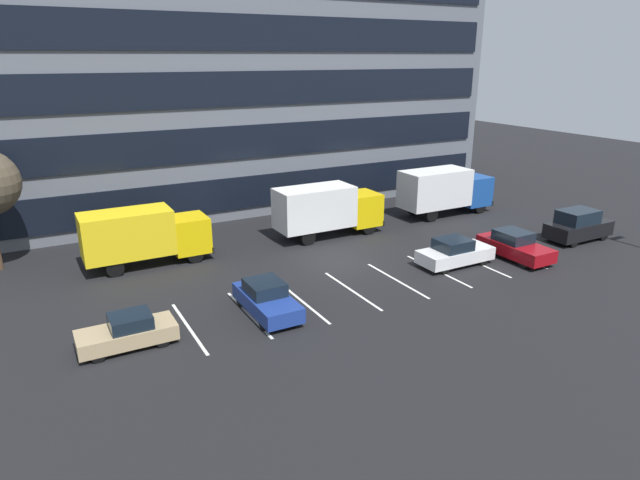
{
  "coord_description": "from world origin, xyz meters",
  "views": [
    {
      "loc": [
        -15.21,
        -25.38,
        11.3
      ],
      "look_at": [
        -0.94,
        0.61,
        1.4
      ],
      "focal_mm": 31.02,
      "sensor_mm": 36.0,
      "label": 1
    }
  ],
  "objects_px": {
    "box_truck_yellow_all": "(144,234)",
    "sedan_maroon": "(515,246)",
    "sedan_tan": "(128,332)",
    "sedan_navy": "(267,299)",
    "box_truck_blue": "(445,189)",
    "box_truck_yellow": "(327,208)",
    "suv_black": "(578,226)",
    "sedan_white": "(455,253)"
  },
  "relations": [
    {
      "from": "box_truck_yellow_all",
      "to": "sedan_maroon",
      "type": "bearing_deg",
      "value": -25.63
    },
    {
      "from": "sedan_maroon",
      "to": "sedan_tan",
      "type": "bearing_deg",
      "value": 179.76
    },
    {
      "from": "sedan_navy",
      "to": "sedan_tan",
      "type": "bearing_deg",
      "value": -179.03
    },
    {
      "from": "box_truck_blue",
      "to": "sedan_maroon",
      "type": "relative_size",
      "value": 1.66
    },
    {
      "from": "box_truck_yellow_all",
      "to": "box_truck_yellow",
      "type": "height_order",
      "value": "box_truck_yellow"
    },
    {
      "from": "box_truck_blue",
      "to": "suv_black",
      "type": "bearing_deg",
      "value": -68.36
    },
    {
      "from": "box_truck_yellow_all",
      "to": "sedan_navy",
      "type": "relative_size",
      "value": 1.64
    },
    {
      "from": "box_truck_yellow_all",
      "to": "sedan_tan",
      "type": "bearing_deg",
      "value": -106.38
    },
    {
      "from": "sedan_navy",
      "to": "sedan_white",
      "type": "relative_size",
      "value": 0.98
    },
    {
      "from": "box_truck_yellow_all",
      "to": "box_truck_yellow",
      "type": "bearing_deg",
      "value": -1.5
    },
    {
      "from": "suv_black",
      "to": "sedan_tan",
      "type": "bearing_deg",
      "value": -179.37
    },
    {
      "from": "box_truck_yellow_all",
      "to": "sedan_white",
      "type": "relative_size",
      "value": 1.6
    },
    {
      "from": "sedan_navy",
      "to": "sedan_white",
      "type": "xyz_separation_m",
      "value": [
        11.82,
        0.6,
        0.02
      ]
    },
    {
      "from": "sedan_maroon",
      "to": "sedan_white",
      "type": "relative_size",
      "value": 1.02
    },
    {
      "from": "box_truck_blue",
      "to": "sedan_navy",
      "type": "xyz_separation_m",
      "value": [
        -18.27,
        -9.04,
        -1.22
      ]
    },
    {
      "from": "box_truck_yellow",
      "to": "sedan_maroon",
      "type": "distance_m",
      "value": 11.76
    },
    {
      "from": "sedan_tan",
      "to": "sedan_navy",
      "type": "height_order",
      "value": "sedan_navy"
    },
    {
      "from": "box_truck_yellow",
      "to": "sedan_tan",
      "type": "relative_size",
      "value": 1.88
    },
    {
      "from": "sedan_tan",
      "to": "sedan_white",
      "type": "height_order",
      "value": "sedan_white"
    },
    {
      "from": "sedan_navy",
      "to": "box_truck_blue",
      "type": "bearing_deg",
      "value": 26.33
    },
    {
      "from": "box_truck_yellow",
      "to": "suv_black",
      "type": "distance_m",
      "value": 16.14
    },
    {
      "from": "sedan_navy",
      "to": "sedan_white",
      "type": "distance_m",
      "value": 11.84
    },
    {
      "from": "suv_black",
      "to": "sedan_tan",
      "type": "distance_m",
      "value": 27.96
    },
    {
      "from": "box_truck_yellow_all",
      "to": "sedan_white",
      "type": "distance_m",
      "value": 17.51
    },
    {
      "from": "suv_black",
      "to": "sedan_maroon",
      "type": "bearing_deg",
      "value": -176.26
    },
    {
      "from": "box_truck_blue",
      "to": "suv_black",
      "type": "relative_size",
      "value": 1.66
    },
    {
      "from": "sedan_tan",
      "to": "box_truck_yellow",
      "type": "bearing_deg",
      "value": 31.69
    },
    {
      "from": "box_truck_yellow_all",
      "to": "suv_black",
      "type": "bearing_deg",
      "value": -19.21
    },
    {
      "from": "sedan_tan",
      "to": "sedan_maroon",
      "type": "xyz_separation_m",
      "value": [
        21.87,
        -0.09,
        0.1
      ]
    },
    {
      "from": "box_truck_blue",
      "to": "suv_black",
      "type": "height_order",
      "value": "box_truck_blue"
    },
    {
      "from": "box_truck_yellow_all",
      "to": "box_truck_yellow",
      "type": "distance_m",
      "value": 11.6
    },
    {
      "from": "box_truck_yellow_all",
      "to": "sedan_white",
      "type": "xyz_separation_m",
      "value": [
        15.32,
        -8.41,
        -1.09
      ]
    },
    {
      "from": "box_truck_blue",
      "to": "sedan_maroon",
      "type": "height_order",
      "value": "box_truck_blue"
    },
    {
      "from": "box_truck_yellow",
      "to": "sedan_maroon",
      "type": "relative_size",
      "value": 1.63
    },
    {
      "from": "box_truck_yellow_all",
      "to": "suv_black",
      "type": "distance_m",
      "value": 26.78
    },
    {
      "from": "box_truck_blue",
      "to": "suv_black",
      "type": "xyz_separation_m",
      "value": [
        3.51,
        -8.84,
        -0.96
      ]
    },
    {
      "from": "sedan_tan",
      "to": "sedan_white",
      "type": "xyz_separation_m",
      "value": [
        18.0,
        0.71,
        0.08
      ]
    },
    {
      "from": "sedan_maroon",
      "to": "sedan_navy",
      "type": "distance_m",
      "value": 15.69
    },
    {
      "from": "sedan_tan",
      "to": "sedan_navy",
      "type": "relative_size",
      "value": 0.91
    },
    {
      "from": "sedan_maroon",
      "to": "sedan_navy",
      "type": "relative_size",
      "value": 1.05
    },
    {
      "from": "box_truck_blue",
      "to": "box_truck_yellow_all",
      "type": "bearing_deg",
      "value": -179.92
    },
    {
      "from": "sedan_tan",
      "to": "box_truck_blue",
      "type": "bearing_deg",
      "value": 20.51
    }
  ]
}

